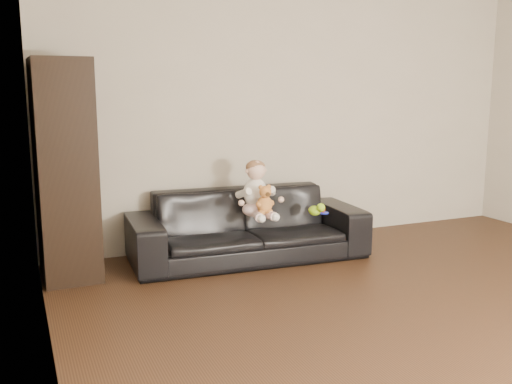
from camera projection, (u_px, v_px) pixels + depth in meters
name	position (u px, v px, depth m)	size (l,w,h in m)	color
floor	(509.00, 345.00, 3.38)	(5.50, 5.50, 0.00)	#3A2314
wall_back	(299.00, 109.00, 5.64)	(5.00, 5.00, 0.00)	#B6AC99
wall_left	(49.00, 142.00, 2.18)	(5.50, 5.50, 0.00)	#B6AC99
sofa	(248.00, 225.00, 5.07)	(2.07, 0.81, 0.61)	black
cabinet	(65.00, 171.00, 4.48)	(0.43, 0.60, 1.73)	black
shelf_item	(65.00, 121.00, 4.41)	(0.18, 0.25, 0.28)	silver
baby	(257.00, 192.00, 4.93)	(0.35, 0.43, 0.50)	#FDD6D6
teddy_bear	(265.00, 200.00, 4.80)	(0.15, 0.15, 0.25)	#C37937
toy_green	(315.00, 211.00, 5.02)	(0.11, 0.13, 0.09)	#99D819
toy_rattle	(322.00, 210.00, 5.13)	(0.06, 0.06, 0.06)	red
toy_blue_disc	(324.00, 213.00, 5.11)	(0.09, 0.09, 0.01)	#1827C5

